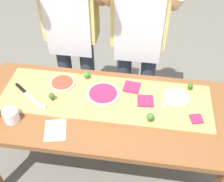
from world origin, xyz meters
TOP-DOWN VIEW (x-y plane):
  - ground_plane at (0.00, 0.00)m, footprint 8.00×8.00m
  - prep_table at (0.00, 0.00)m, footprint 1.69×0.73m
  - cutting_board at (0.01, 0.08)m, footprint 1.40×0.42m
  - chefs_knife at (-0.54, 0.04)m, footprint 0.25×0.20m
  - pizza_whole_beet_magenta at (-0.01, 0.10)m, footprint 0.23×0.23m
  - pizza_whole_cheese_artichoke at (0.48, 0.14)m, footprint 0.18×0.18m
  - pizza_whole_tomato_red at (-0.31, 0.17)m, footprint 0.18×0.18m
  - pizza_slice_center at (0.27, 0.07)m, footprint 0.11×0.11m
  - pizza_slice_near_left at (0.17, 0.19)m, footprint 0.12×0.12m
  - pizza_slice_far_left at (0.59, -0.04)m, footprint 0.09×0.09m
  - broccoli_floret_front_mid at (0.57, 0.23)m, footprint 0.04×0.04m
  - broccoli_floret_back_right at (0.31, -0.09)m, footprint 0.05×0.05m
  - broccoli_floret_center_left at (-0.33, 0.00)m, footprint 0.04×0.04m
  - broccoli_floret_center_right at (-0.15, 0.25)m, footprint 0.04×0.04m
  - cheese_crumble_a at (0.03, -0.09)m, footprint 0.02×0.02m
  - cheese_crumble_b at (0.39, 0.05)m, footprint 0.02×0.02m
  - cheese_crumble_c at (-0.36, -0.08)m, footprint 0.02×0.02m
  - flour_cup at (-0.54, -0.19)m, footprint 0.10×0.10m
  - recipe_note at (-0.25, -0.23)m, footprint 0.16×0.19m
  - cook_left at (-0.33, 0.58)m, footprint 0.54×0.39m
  - cook_right at (0.18, 0.58)m, footprint 0.54×0.39m

SIDE VIEW (x-z plane):
  - ground_plane at x=0.00m, z-range 0.00..0.00m
  - prep_table at x=0.00m, z-range 0.28..1.04m
  - recipe_note at x=-0.25m, z-range 0.76..0.76m
  - cutting_board at x=0.01m, z-range 0.76..0.78m
  - chefs_knife at x=-0.54m, z-range 0.78..0.80m
  - pizza_slice_center at x=0.27m, z-range 0.78..0.80m
  - pizza_slice_near_left at x=0.17m, z-range 0.78..0.80m
  - pizza_slice_far_left at x=0.59m, z-range 0.78..0.80m
  - cheese_crumble_a at x=0.03m, z-range 0.78..0.80m
  - pizza_whole_tomato_red at x=-0.31m, z-range 0.78..0.80m
  - pizza_whole_beet_magenta at x=-0.01m, z-range 0.78..0.80m
  - pizza_whole_cheese_artichoke at x=0.48m, z-range 0.78..0.80m
  - cheese_crumble_c at x=-0.36m, z-range 0.78..0.80m
  - cheese_crumble_b at x=0.39m, z-range 0.78..0.80m
  - flour_cup at x=-0.54m, z-range 0.76..0.84m
  - broccoli_floret_front_mid at x=0.57m, z-range 0.79..0.84m
  - broccoli_floret_center_right at x=-0.15m, z-range 0.79..0.84m
  - broccoli_floret_back_right at x=0.31m, z-range 0.79..0.85m
  - broccoli_floret_center_left at x=-0.33m, z-range 0.79..0.85m
  - cook_left at x=-0.33m, z-range 0.16..1.83m
  - cook_right at x=0.18m, z-range 0.16..1.83m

